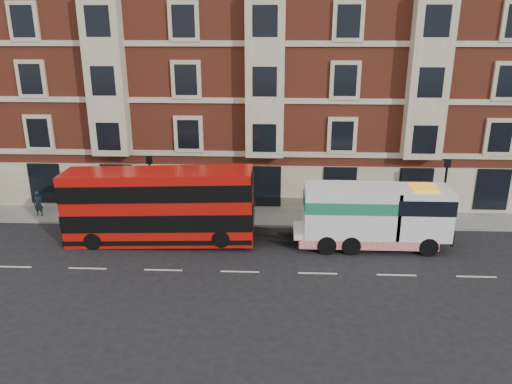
# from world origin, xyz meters

# --- Properties ---
(ground) EXTENTS (120.00, 120.00, 0.00)m
(ground) POSITION_xyz_m (0.00, 0.00, 0.00)
(ground) COLOR black
(ground) RESTS_ON ground
(sidewalk) EXTENTS (90.00, 3.00, 0.15)m
(sidewalk) POSITION_xyz_m (0.00, 7.50, 0.07)
(sidewalk) COLOR slate
(sidewalk) RESTS_ON ground
(victorian_terrace) EXTENTS (45.00, 12.00, 20.40)m
(victorian_terrace) POSITION_xyz_m (0.50, 15.00, 10.07)
(victorian_terrace) COLOR brown
(victorian_terrace) RESTS_ON ground
(lamp_post_west) EXTENTS (0.35, 0.15, 4.35)m
(lamp_post_west) POSITION_xyz_m (-6.00, 6.20, 2.68)
(lamp_post_west) COLOR black
(lamp_post_west) RESTS_ON sidewalk
(lamp_post_east) EXTENTS (0.35, 0.15, 4.35)m
(lamp_post_east) POSITION_xyz_m (12.00, 6.20, 2.68)
(lamp_post_east) COLOR black
(lamp_post_east) RESTS_ON sidewalk
(double_decker_bus) EXTENTS (10.77, 2.47, 4.36)m
(double_decker_bus) POSITION_xyz_m (-4.87, 3.45, 2.31)
(double_decker_bus) COLOR #B9100A
(double_decker_bus) RESTS_ON ground
(tow_truck) EXTENTS (8.62, 2.55, 3.59)m
(tow_truck) POSITION_xyz_m (7.19, 3.45, 1.90)
(tow_truck) COLOR white
(tow_truck) RESTS_ON ground
(pedestrian) EXTENTS (0.62, 0.42, 1.65)m
(pedestrian) POSITION_xyz_m (-13.76, 6.98, 0.97)
(pedestrian) COLOR #1B2836
(pedestrian) RESTS_ON sidewalk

